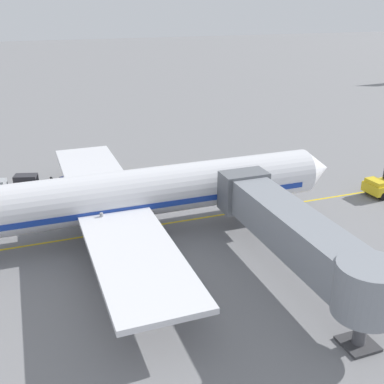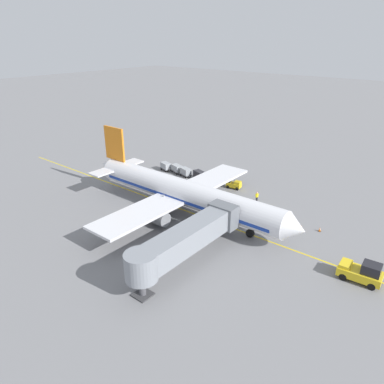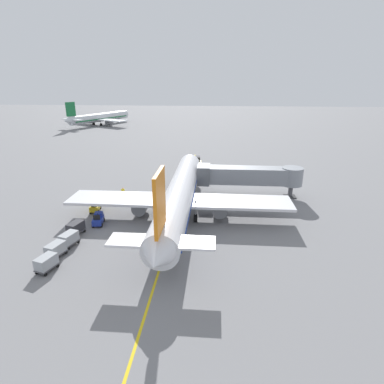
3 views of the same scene
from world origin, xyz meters
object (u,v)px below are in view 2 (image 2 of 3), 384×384
Objects in this scene: safety_cone_nose_left at (260,220)px; baggage_cart_front at (199,174)px; baggage_cart_second_in_train at (186,172)px; baggage_cart_tail_end at (166,166)px; ground_crew_wing_walker at (190,197)px; ground_crew_loader at (257,196)px; baggage_tug_lead at (207,182)px; baggage_cart_third_in_train at (177,168)px; jet_bridge at (186,239)px; safety_cone_nose_right at (301,227)px; parked_airliner at (183,192)px; safety_cone_wing_tip at (320,229)px; baggage_tug_trailing at (234,185)px; pushback_tractor at (362,272)px.

baggage_cart_front is at bearing -114.29° from safety_cone_nose_left.
safety_cone_nose_left is (7.21, 19.79, -0.66)m from baggage_cart_second_in_train.
baggage_cart_tail_end is (-0.01, -5.04, 0.00)m from baggage_cart_second_in_train.
ground_crew_wing_walker is at bearing 43.38° from baggage_cart_second_in_train.
baggage_cart_tail_end is at bearing -90.11° from baggage_cart_second_in_train.
ground_crew_loader is at bearing 85.50° from baggage_cart_tail_end.
baggage_tug_lead reaches higher than baggage_cart_tail_end.
ground_crew_loader is (-6.88, 7.97, 0.00)m from ground_crew_wing_walker.
baggage_cart_third_in_train is at bearing -96.13° from ground_crew_loader.
baggage_cart_second_in_train is 5.04× the size of safety_cone_nose_left.
safety_cone_nose_right is at bearing 157.62° from jet_bridge.
baggage_cart_second_in_train is 1.00× the size of baggage_cart_tail_end.
jet_bridge reaches higher than safety_cone_nose_right.
ground_crew_loader reaches higher than baggage_cart_front.
ground_crew_wing_walker reaches higher than safety_cone_nose_left.
safety_cone_nose_right is (-6.19, 15.82, -2.90)m from parked_airliner.
ground_crew_wing_walker reaches higher than safety_cone_wing_tip.
baggage_cart_front reaches higher than safety_cone_wing_tip.
baggage_cart_front is at bearing -119.08° from baggage_tug_lead.
baggage_cart_second_in_train is 1.00× the size of baggage_cart_third_in_train.
baggage_tug_trailing reaches higher than baggage_cart_tail_end.
safety_cone_nose_right is (-1.72, 5.36, 0.00)m from safety_cone_nose_left.
safety_cone_nose_right is 1.00× the size of safety_cone_wing_tip.
safety_cone_nose_left is (8.00, 9.54, -0.42)m from baggage_tug_trailing.
pushback_tractor reaches higher than baggage_cart_second_in_train.
pushback_tractor is at bearing 72.90° from baggage_cart_tail_end.
ground_crew_wing_walker is 2.86× the size of safety_cone_nose_left.
pushback_tractor is 34.39m from baggage_cart_front.
baggage_tug_trailing is 0.89× the size of baggage_cart_tail_end.
safety_cone_nose_left is 1.00× the size of safety_cone_wing_tip.
jet_bridge reaches higher than ground_crew_wing_walker.
baggage_cart_tail_end is 25.87m from safety_cone_nose_left.
safety_cone_wing_tip is at bearing 81.39° from baggage_tug_lead.
jet_bridge reaches higher than safety_cone_wing_tip.
baggage_cart_second_in_train is 5.04× the size of safety_cone_nose_right.
baggage_tug_lead reaches higher than safety_cone_nose_left.
jet_bridge is at bearing 34.90° from baggage_cart_front.
baggage_tug_lead reaches higher than baggage_cart_second_in_train.
safety_cone_wing_tip is (-2.71, 7.53, 0.00)m from safety_cone_nose_left.
parked_airliner is 25.55m from pushback_tractor.
baggage_cart_third_in_train is 30.19m from safety_cone_wing_tip.
pushback_tractor is at bearing 69.18° from baggage_tug_lead.
ground_crew_wing_walker is at bearing 30.24° from baggage_cart_front.
jet_bridge reaches higher than baggage_cart_second_in_train.
baggage_tug_trailing is at bearing -107.22° from safety_cone_wing_tip.
baggage_cart_tail_end is (-12.26, -39.83, -0.15)m from pushback_tractor.
safety_cone_nose_left is at bearing 66.81° from baggage_tug_lead.
parked_airliner is 14.00× the size of baggage_tug_trailing.
baggage_tug_trailing reaches higher than baggage_cart_front.
baggage_cart_third_in_train is (-22.22, -20.88, -2.51)m from jet_bridge.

